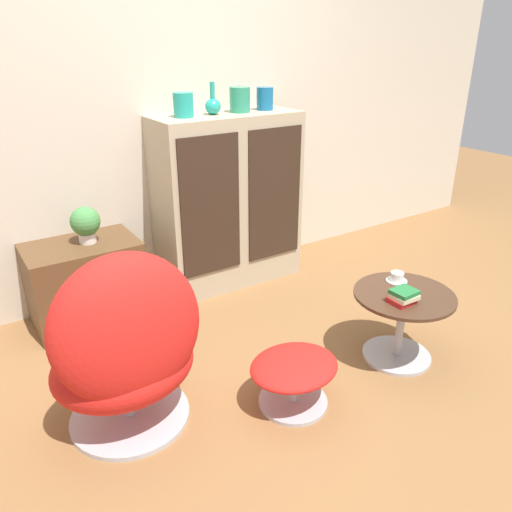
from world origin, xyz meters
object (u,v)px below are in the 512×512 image
Objects in this scene: ottoman at (294,372)px; tv_console at (86,282)px; teacup at (397,278)px; vase_inner_right at (240,100)px; vase_rightmost at (265,99)px; vase_leftmost at (183,105)px; potted_plant at (85,223)px; book_stack at (403,296)px; egg_chair at (126,349)px; vase_inner_left at (213,105)px; sideboard at (228,201)px; coffee_table at (401,318)px.

tv_console is at bearing 113.53° from ottoman.
teacup is (1.40, -1.26, 0.17)m from tv_console.
vase_rightmost is (0.20, 0.00, -0.01)m from vase_inner_right.
vase_inner_right is (0.41, -0.00, 0.01)m from vase_leftmost.
potted_plant is (0.05, 0.00, 0.38)m from tv_console.
tv_console is 0.39m from potted_plant.
teacup is at bearing -41.81° from tv_console.
potted_plant reaches higher than teacup.
teacup is 0.88× the size of book_stack.
vase_rightmost reaches higher than potted_plant.
vase_inner_right is (0.56, 1.38, 1.10)m from ottoman.
teacup is (0.25, -1.27, -0.86)m from vase_inner_right.
tv_console reaches higher than book_stack.
egg_chair is 6.04× the size of vase_rightmost.
vase_rightmost is (0.76, 1.38, 1.09)m from ottoman.
tv_console is at bearing -179.53° from vase_rightmost.
tv_console is 4.44× the size of vase_rightmost.
vase_inner_right is 0.20m from vase_rightmost.
vase_inner_left reaches higher than egg_chair.
book_stack reaches higher than ottoman.
book_stack reaches higher than teacup.
ottoman is 2.99× the size of vase_leftmost.
potted_plant is at bearing -179.32° from vase_inner_left.
ottoman is 1.98× the size of potted_plant.
vase_inner_left reaches higher than tv_console.
tv_console is 0.73× the size of egg_chair.
vase_inner_right is 0.71× the size of potted_plant.
potted_plant is at bearing -179.45° from vase_inner_right.
book_stack is at bearing -130.84° from teacup.
vase_inner_left is at bearing 109.57° from teacup.
tv_console is 4.14× the size of vase_inner_right.
sideboard is at bearing -2.31° from vase_inner_left.
egg_chair is 1.89m from vase_inner_right.
vase_rightmost reaches higher than ottoman.
vase_leftmost is (-0.58, 1.39, 1.02)m from coffee_table.
teacup is at bearing -79.02° from vase_inner_right.
vase_inner_left is (-0.37, 1.39, 1.01)m from coffee_table.
tv_console is 5.65× the size of teacup.
tv_console is at bearing 133.82° from coffee_table.
vase_leftmost is at bearing 0.88° from potted_plant.
egg_chair is at bearing -98.56° from potted_plant.
ottoman is 0.69m from book_stack.
vase_rightmost is at bearing 0.72° from sideboard.
teacup is (0.35, -1.26, -0.18)m from sideboard.
egg_chair is 1.48m from coffee_table.
sideboard reaches higher than coffee_table.
book_stack is (0.19, -1.45, -0.16)m from sideboard.
potted_plant is at bearing 132.67° from coffee_table.
sideboard is 1.81× the size of tv_console.
potted_plant is at bearing -179.61° from sideboard.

